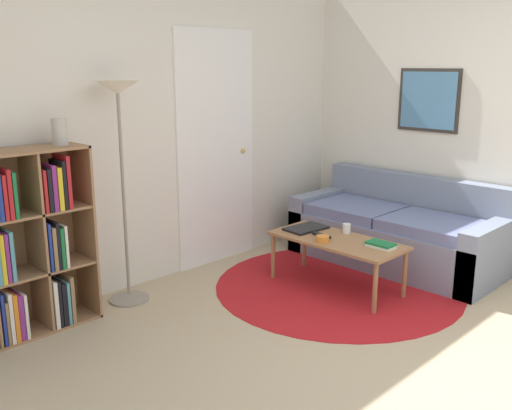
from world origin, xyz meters
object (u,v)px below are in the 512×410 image
coffee_table (337,244)px  vase_on_shelf (60,132)px  floor_lamp (119,121)px  couch (399,233)px  bowl (323,239)px  laptop (306,228)px  cup (347,229)px  bookshelf (2,250)px

coffee_table → vase_on_shelf: size_ratio=6.05×
floor_lamp → couch: bearing=-23.9°
bowl → vase_on_shelf: vase_on_shelf is taller
laptop → cup: (0.14, -0.32, 0.03)m
couch → cup: (-0.75, 0.06, 0.19)m
vase_on_shelf → coffee_table: bearing=-29.7°
laptop → couch: bearing=-22.9°
bookshelf → cup: 2.62m
floor_lamp → coffee_table: 1.95m
bookshelf → bowl: bearing=-25.0°
coffee_table → cup: (0.18, 0.04, 0.08)m
laptop → bowl: bearing=-119.0°
couch → laptop: couch is taller
couch → laptop: bearing=157.1°
coffee_table → cup: bearing=11.6°
couch → coffee_table: couch is taller
coffee_table → vase_on_shelf: vase_on_shelf is taller
bookshelf → couch: 3.36m
couch → laptop: size_ratio=5.00×
floor_lamp → coffee_table: bearing=-36.2°
coffee_table → laptop: 0.36m
bookshelf → floor_lamp: floor_lamp is taller
bookshelf → cup: bearing=-22.0°
bowl → floor_lamp: bearing=141.7°
couch → laptop: (-0.89, 0.38, 0.15)m
bookshelf → vase_on_shelf: vase_on_shelf is taller
floor_lamp → cup: (1.52, -0.95, -0.93)m
bookshelf → floor_lamp: bearing=-2.3°
bowl → vase_on_shelf: 2.12m
laptop → vase_on_shelf: size_ratio=2.06×
couch → coffee_table: 0.93m
bowl → bookshelf: bearing=155.0°
coffee_table → laptop: bearing=84.5°
cup → coffee_table: bearing=-168.4°
bookshelf → vase_on_shelf: size_ratio=6.89×
coffee_table → couch: bearing=-1.4°
cup → bowl: bearing=-179.8°
floor_lamp → couch: 2.72m
vase_on_shelf → bowl: bearing=-30.9°
vase_on_shelf → bookshelf: bearing=-179.8°
laptop → vase_on_shelf: 2.14m
couch → cup: couch is taller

